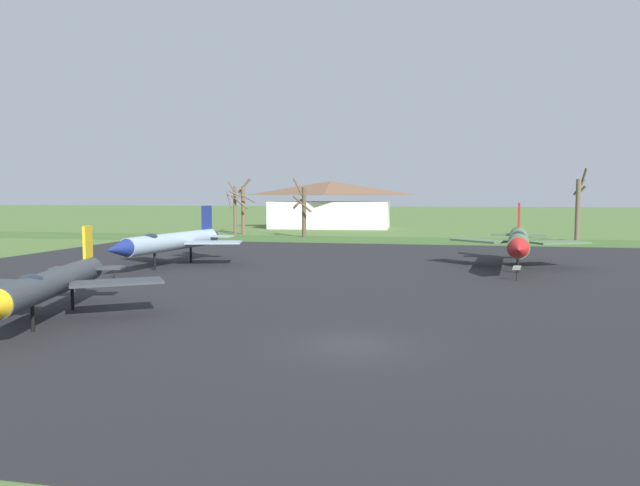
{
  "coord_description": "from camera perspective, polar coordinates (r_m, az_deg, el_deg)",
  "views": [
    {
      "loc": [
        3.3,
        -22.19,
        5.78
      ],
      "look_at": [
        -4.35,
        15.09,
        2.75
      ],
      "focal_mm": 33.3,
      "sensor_mm": 36.0,
      "label": 1
    }
  ],
  "objects": [
    {
      "name": "asphalt_apron",
      "position": [
        40.86,
        6.86,
        -3.57
      ],
      "size": [
        72.98,
        60.44,
        0.05
      ],
      "primitive_type": "cube",
      "color": "black",
      "rests_on": "ground"
    },
    {
      "name": "visitor_building",
      "position": [
        106.63,
        1.0,
        3.67
      ],
      "size": [
        22.39,
        12.86,
        8.4
      ],
      "color": "silver",
      "rests_on": "ground"
    },
    {
      "name": "info_placard_rear_left",
      "position": [
        42.2,
        18.37,
        -2.62
      ],
      "size": [
        0.58,
        0.35,
        1.08
      ],
      "color": "black",
      "rests_on": "ground"
    },
    {
      "name": "bare_tree_left_of_center",
      "position": [
        89.91,
        -7.39,
        3.53
      ],
      "size": [
        3.45,
        3.19,
        8.47
      ],
      "color": "brown",
      "rests_on": "ground"
    },
    {
      "name": "info_placard_front_left",
      "position": [
        43.73,
        -19.17,
        -2.58
      ],
      "size": [
        0.5,
        0.28,
        0.87
      ],
      "color": "black",
      "rests_on": "ground"
    },
    {
      "name": "bare_tree_far_left",
      "position": [
        89.7,
        -8.17,
        3.51
      ],
      "size": [
        2.78,
        2.75,
        7.94
      ],
      "color": "brown",
      "rests_on": "ground"
    },
    {
      "name": "grass_verge_strip",
      "position": [
        76.83,
        9.1,
        0.21
      ],
      "size": [
        132.98,
        12.0,
        0.06
      ],
      "primitive_type": "cube",
      "color": "#3C5F2A",
      "rests_on": "ground"
    },
    {
      "name": "bare_tree_center",
      "position": [
        82.46,
        -1.63,
        3.22
      ],
      "size": [
        2.93,
        2.97,
        8.2
      ],
      "color": "brown",
      "rests_on": "ground"
    },
    {
      "name": "jet_fighter_rear_left",
      "position": [
        49.13,
        18.53,
        0.21
      ],
      "size": [
        10.9,
        15.86,
        5.16
      ],
      "color": "#4C6B47",
      "rests_on": "ground"
    },
    {
      "name": "jet_fighter_rear_center",
      "position": [
        29.73,
        -24.47,
        -3.53
      ],
      "size": [
        9.65,
        12.75,
        4.16
      ],
      "color": "#33383D",
      "rests_on": "ground"
    },
    {
      "name": "bare_tree_right_of_center",
      "position": [
        82.19,
        23.58,
        3.26
      ],
      "size": [
        1.55,
        1.7,
        9.34
      ],
      "color": "brown",
      "rests_on": "ground"
    },
    {
      "name": "jet_fighter_front_left",
      "position": [
        49.43,
        -14.21,
        0.14
      ],
      "size": [
        10.86,
        15.41,
        4.89
      ],
      "color": "#8EA3B2",
      "rests_on": "ground"
    },
    {
      "name": "ground_plane",
      "position": [
        23.17,
        3.09,
        -9.9
      ],
      "size": [
        600.0,
        600.0,
        0.0
      ],
      "primitive_type": "plane",
      "color": "#4C6B33"
    }
  ]
}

